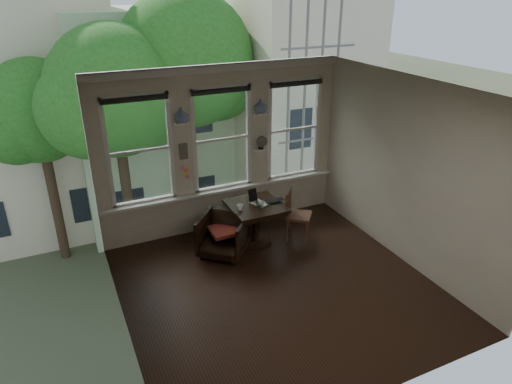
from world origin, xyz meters
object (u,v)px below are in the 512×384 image
table (256,224)px  laptop (276,202)px  mug (240,207)px  armchair_left (224,235)px  side_chair_right (299,215)px

table → laptop: bearing=-12.1°
laptop → mug: size_ratio=3.47×
armchair_left → laptop: (0.99, 0.04, 0.41)m
armchair_left → laptop: bearing=43.1°
laptop → mug: (-0.68, 0.01, 0.03)m
armchair_left → mug: 0.54m
table → laptop: size_ratio=2.52×
side_chair_right → laptop: bearing=115.3°
side_chair_right → mug: size_ratio=8.95×
armchair_left → side_chair_right: size_ratio=0.85×
side_chair_right → laptop: size_ratio=2.58×
side_chair_right → laptop: 0.52m
table → mug: 0.54m
mug → armchair_left: bearing=-171.7°
armchair_left → mug: (0.32, 0.05, 0.44)m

